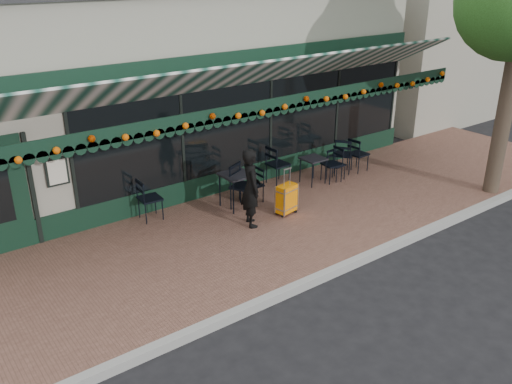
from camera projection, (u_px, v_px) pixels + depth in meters
ground at (343, 268)px, 9.84m from camera, size 80.00×80.00×0.00m
sidewalk at (275, 224)px, 11.29m from camera, size 18.00×4.00×0.15m
curb at (347, 266)px, 9.75m from camera, size 18.00×0.16×0.15m
restaurant_building at (143, 75)px, 14.73m from camera, size 12.00×9.60×4.50m
neighbor_building_right at (435, 34)px, 21.94m from camera, size 12.00×8.00×4.80m
woman at (251, 188)px, 10.81m from camera, size 0.57×0.69×1.63m
suitcase at (287, 199)px, 11.46m from camera, size 0.49×0.33×1.03m
cafe_table_a at (313, 161)px, 12.98m from camera, size 0.52×0.52×0.64m
cafe_table_b at (236, 177)px, 11.65m from camera, size 0.63×0.63×0.78m
chair_a_left at (332, 165)px, 13.15m from camera, size 0.48×0.48×0.86m
chair_a_right at (358, 154)px, 13.81m from camera, size 0.47×0.47×0.88m
chair_a_front at (336, 165)px, 13.27m from camera, size 0.41×0.41×0.75m
chair_a_extra at (344, 155)px, 13.73m from camera, size 0.64×0.64×0.92m
chair_b_left at (253, 185)px, 12.03m from camera, size 0.40×0.40×0.79m
chair_b_right at (278, 165)px, 12.99m from camera, size 0.49×0.49×0.97m
chair_b_front at (244, 187)px, 11.67m from camera, size 0.67×0.67×1.01m
chair_solo at (150, 199)px, 11.19m from camera, size 0.48×0.48×0.91m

